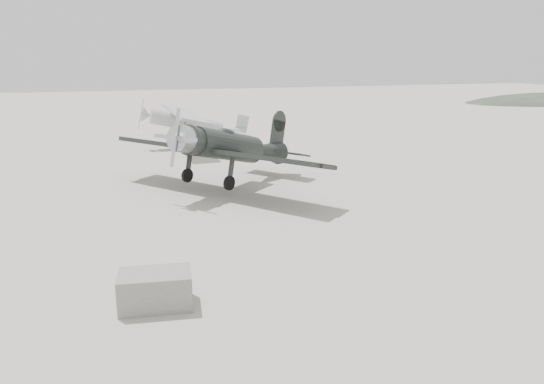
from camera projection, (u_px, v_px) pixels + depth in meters
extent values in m
plane|color=#A9A496|center=(330.00, 236.00, 18.10)|extent=(160.00, 160.00, 0.00)
cylinder|color=black|center=(227.00, 147.00, 23.96)|extent=(3.99, 3.43, 1.28)
cone|color=black|center=(266.00, 138.00, 26.32)|extent=(2.61, 2.37, 1.19)
cylinder|color=silver|center=(183.00, 156.00, 21.76)|extent=(1.34, 1.40, 1.13)
cone|color=silver|center=(173.00, 158.00, 21.33)|extent=(0.56, 0.60, 0.51)
cube|color=silver|center=(174.00, 158.00, 21.38)|extent=(0.14, 0.16, 2.37)
ellipsoid|color=black|center=(224.00, 135.00, 23.67)|extent=(1.18, 1.10, 0.42)
cube|color=black|center=(218.00, 156.00, 23.54)|extent=(8.09, 9.93, 0.20)
cube|color=black|center=(275.00, 135.00, 26.89)|extent=(3.10, 3.68, 0.09)
cube|color=black|center=(276.00, 119.00, 26.80)|extent=(0.93, 0.73, 1.64)
cylinder|color=black|center=(234.00, 189.00, 22.87)|extent=(0.59, 0.49, 0.62)
cylinder|color=black|center=(193.00, 181.00, 24.26)|extent=(0.59, 0.49, 0.62)
cylinder|color=#333333|center=(234.00, 175.00, 22.72)|extent=(0.14, 0.14, 1.28)
cylinder|color=#333333|center=(192.00, 168.00, 24.10)|extent=(0.14, 0.14, 1.28)
cylinder|color=black|center=(277.00, 143.00, 27.18)|extent=(0.20, 0.18, 0.20)
cylinder|color=#A6A9AB|center=(187.00, 123.00, 35.03)|extent=(4.73, 1.02, 1.00)
cone|color=#A6A9AB|center=(234.00, 121.00, 35.98)|extent=(1.64, 0.92, 0.91)
cone|color=#A6A9AB|center=(146.00, 124.00, 34.24)|extent=(0.55, 0.95, 0.95)
cube|color=#A6A9AB|center=(140.00, 124.00, 34.13)|extent=(0.05, 0.13, 2.00)
cube|color=#A6A9AB|center=(181.00, 114.00, 34.78)|extent=(1.77, 10.01, 0.16)
cube|color=#A6A9AB|center=(240.00, 120.00, 36.11)|extent=(0.83, 3.10, 0.07)
cube|color=#A6A9AB|center=(241.00, 111.00, 35.99)|extent=(0.82, 0.08, 1.18)
cylinder|color=black|center=(179.00, 146.00, 34.24)|extent=(0.51, 0.13, 0.51)
cylinder|color=black|center=(175.00, 142.00, 36.08)|extent=(0.51, 0.13, 0.51)
cylinder|color=#333333|center=(179.00, 138.00, 34.11)|extent=(0.08, 0.08, 1.09)
cylinder|color=#333333|center=(174.00, 134.00, 35.95)|extent=(0.08, 0.08, 1.09)
cylinder|color=black|center=(243.00, 125.00, 36.24)|extent=(0.16, 0.06, 0.16)
cube|color=slate|center=(156.00, 289.00, 12.94)|extent=(1.88, 1.31, 0.88)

